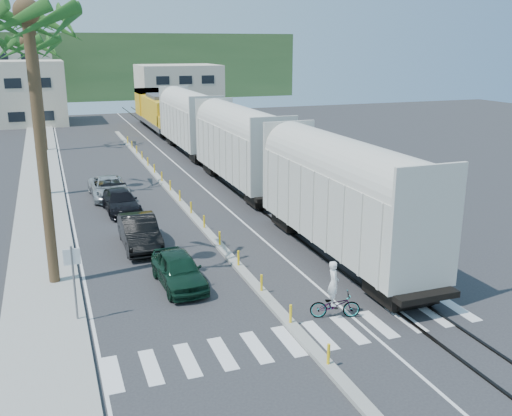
# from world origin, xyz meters

# --- Properties ---
(ground) EXTENTS (140.00, 140.00, 0.00)m
(ground) POSITION_xyz_m (0.00, 0.00, 0.00)
(ground) COLOR #28282B
(ground) RESTS_ON ground
(sidewalk) EXTENTS (3.00, 90.00, 0.15)m
(sidewalk) POSITION_xyz_m (-8.50, 25.00, 0.07)
(sidewalk) COLOR gray
(sidewalk) RESTS_ON ground
(rails) EXTENTS (1.56, 100.00, 0.06)m
(rails) POSITION_xyz_m (5.00, 28.00, 0.03)
(rails) COLOR black
(rails) RESTS_ON ground
(median) EXTENTS (0.45, 60.00, 0.85)m
(median) POSITION_xyz_m (0.00, 19.96, 0.09)
(median) COLOR gray
(median) RESTS_ON ground
(crosswalk) EXTENTS (14.00, 2.20, 0.01)m
(crosswalk) POSITION_xyz_m (0.00, -2.00, 0.01)
(crosswalk) COLOR silver
(crosswalk) RESTS_ON ground
(lane_markings) EXTENTS (9.42, 90.00, 0.01)m
(lane_markings) POSITION_xyz_m (-2.15, 25.00, 0.00)
(lane_markings) COLOR silver
(lane_markings) RESTS_ON ground
(freight_train) EXTENTS (3.00, 60.94, 5.85)m
(freight_train) POSITION_xyz_m (5.00, 25.24, 2.91)
(freight_train) COLOR beige
(freight_train) RESTS_ON ground
(palm_trees) EXTENTS (3.50, 37.20, 13.75)m
(palm_trees) POSITION_xyz_m (-8.10, 22.70, 10.81)
(palm_trees) COLOR brown
(palm_trees) RESTS_ON ground
(street_sign) EXTENTS (0.60, 0.08, 3.00)m
(street_sign) POSITION_xyz_m (-7.30, 2.00, 1.97)
(street_sign) COLOR slate
(street_sign) RESTS_ON ground
(buildings) EXTENTS (38.00, 27.00, 10.00)m
(buildings) POSITION_xyz_m (-6.41, 71.66, 4.36)
(buildings) COLOR beige
(buildings) RESTS_ON ground
(hillside) EXTENTS (80.00, 20.00, 12.00)m
(hillside) POSITION_xyz_m (0.00, 100.00, 6.00)
(hillside) COLOR #385628
(hillside) RESTS_ON ground
(car_lead) EXTENTS (2.11, 4.42, 1.45)m
(car_lead) POSITION_xyz_m (-3.01, 4.02, 0.73)
(car_lead) COLOR black
(car_lead) RESTS_ON ground
(car_second) EXTENTS (1.76, 4.89, 1.60)m
(car_second) POSITION_xyz_m (-3.79, 9.48, 0.80)
(car_second) COLOR black
(car_second) RESTS_ON ground
(car_third) EXTENTS (2.43, 4.86, 1.35)m
(car_third) POSITION_xyz_m (-3.88, 16.20, 0.67)
(car_third) COLOR black
(car_third) RESTS_ON ground
(car_rear) EXTENTS (2.54, 5.18, 1.41)m
(car_rear) POSITION_xyz_m (-4.18, 19.86, 0.71)
(car_rear) COLOR #B1B5B7
(car_rear) RESTS_ON ground
(cyclist) EXTENTS (1.77, 2.27, 2.27)m
(cyclist) POSITION_xyz_m (1.83, -0.92, 0.71)
(cyclist) COLOR #9EA0A5
(cyclist) RESTS_ON ground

